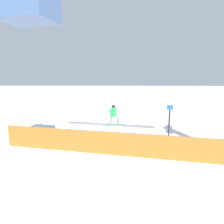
{
  "coord_description": "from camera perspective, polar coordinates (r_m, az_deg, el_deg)",
  "views": [
    {
      "loc": [
        -0.47,
        14.02,
        4.24
      ],
      "look_at": [
        -0.18,
        1.04,
        1.79
      ],
      "focal_mm": 32.38,
      "sensor_mm": 36.0,
      "label": 1
    }
  ],
  "objects": [
    {
      "name": "trail_marker",
      "position": [
        14.08,
        15.87,
        -2.29
      ],
      "size": [
        0.4,
        0.1,
        2.21
      ],
      "color": "#262628",
      "rests_on": "ground_plane"
    },
    {
      "name": "grind_box",
      "position": [
        14.57,
        -0.62,
        -4.97
      ],
      "size": [
        6.28,
        1.8,
        0.69
      ],
      "color": "white",
      "rests_on": "ground_plane"
    },
    {
      "name": "ground_plane",
      "position": [
        14.65,
        -0.62,
        -6.14
      ],
      "size": [
        120.0,
        120.0,
        0.0
      ],
      "primitive_type": "plane",
      "color": "white"
    },
    {
      "name": "snowboarder",
      "position": [
        14.21,
        0.5,
        -0.61
      ],
      "size": [
        1.56,
        0.51,
        1.43
      ],
      "color": "#358C50",
      "rests_on": "grind_box"
    },
    {
      "name": "safety_fence",
      "position": [
        10.84,
        -1.29,
        -8.81
      ],
      "size": [
        11.91,
        2.49,
        1.25
      ],
      "primitive_type": "cube",
      "rotation": [
        0.0,
        0.0,
        -0.2
      ],
      "color": "orange",
      "rests_on": "ground_plane"
    }
  ]
}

